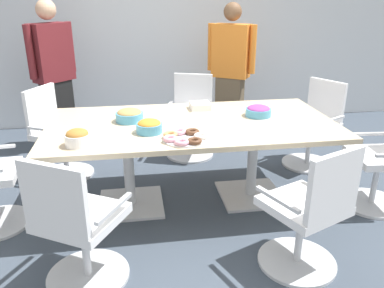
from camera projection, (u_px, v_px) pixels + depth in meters
The scene contains 16 objects.
ground_plane at pixel (192, 200), 3.53m from camera, with size 10.00×10.00×0.01m, color #3D4754.
back_wall at pixel (165, 22), 5.22m from camera, with size 8.00×0.10×2.80m, color silver.
conference_table at pixel (192, 136), 3.30m from camera, with size 2.40×1.20×0.75m.
office_chair_0 at pixel (77, 229), 2.38m from camera, with size 0.74×0.74×0.91m.
office_chair_1 at pixel (309, 216), 2.52m from camera, with size 0.71×0.71×0.91m.
office_chair_3 at pixel (314, 129), 4.14m from camera, with size 0.73×0.73×0.91m.
office_chair_4 at pixel (191, 120), 4.41m from camera, with size 0.69×0.69×0.91m.
office_chair_5 at pixel (58, 138), 3.88m from camera, with size 0.72×0.72×0.91m.
person_standing_0 at pixel (54, 74), 4.46m from camera, with size 0.48×0.49×1.71m.
person_standing_1 at pixel (231, 71), 4.76m from camera, with size 0.55×0.43×1.67m.
snack_bowl_chips_orange at pixel (149, 126), 2.99m from camera, with size 0.20×0.20×0.11m.
snack_bowl_cookies at pixel (129, 115), 3.25m from camera, with size 0.23×0.23×0.11m.
snack_bowl_pretzels at pixel (77, 138), 2.73m from camera, with size 0.18×0.18×0.12m.
snack_bowl_candy_mix at pixel (258, 111), 3.39m from camera, with size 0.23×0.23×0.10m.
donut_platter at pixel (184, 137), 2.84m from camera, with size 0.34×0.33×0.04m.
napkin_pile at pixel (200, 106), 3.60m from camera, with size 0.18×0.18×0.06m, color white.
Camera 1 is at (-0.47, -3.06, 1.76)m, focal length 36.11 mm.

